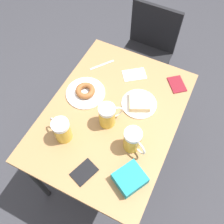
# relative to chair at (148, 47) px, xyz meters

# --- Properties ---
(ground_plane) EXTENTS (8.00, 8.00, 0.00)m
(ground_plane) POSITION_rel_chair_xyz_m (0.08, -0.85, -0.52)
(ground_plane) COLOR #333338
(table) EXTENTS (0.74, 1.01, 0.77)m
(table) POSITION_rel_chair_xyz_m (0.08, -0.85, 0.18)
(table) COLOR #997044
(table) RESTS_ON ground_plane
(chair) EXTENTS (0.41, 0.41, 0.85)m
(chair) POSITION_rel_chair_xyz_m (0.00, 0.00, 0.00)
(chair) COLOR black
(chair) RESTS_ON ground_plane
(plate_with_cake) EXTENTS (0.21, 0.21, 0.05)m
(plate_with_cake) POSITION_rel_chair_xyz_m (0.20, -0.72, 0.27)
(plate_with_cake) COLOR white
(plate_with_cake) RESTS_ON table
(plate_with_donut) EXTENTS (0.24, 0.24, 0.05)m
(plate_with_donut) POSITION_rel_chair_xyz_m (-0.13, -0.79, 0.27)
(plate_with_donut) COLOR white
(plate_with_donut) RESTS_ON table
(beer_mug_left) EXTENTS (0.14, 0.09, 0.15)m
(beer_mug_left) POSITION_rel_chair_xyz_m (0.27, -0.98, 0.33)
(beer_mug_left) COLOR gold
(beer_mug_left) RESTS_ON table
(beer_mug_center) EXTENTS (0.14, 0.09, 0.15)m
(beer_mug_center) POSITION_rel_chair_xyz_m (-0.09, -1.10, 0.33)
(beer_mug_center) COLOR gold
(beer_mug_center) RESTS_ON table
(beer_mug_right) EXTENTS (0.11, 0.12, 0.15)m
(beer_mug_right) POSITION_rel_chair_xyz_m (0.08, -0.91, 0.33)
(beer_mug_right) COLOR gold
(beer_mug_right) RESTS_ON table
(napkin_folded) EXTENTS (0.17, 0.16, 0.00)m
(napkin_folded) POSITION_rel_chair_xyz_m (0.08, -0.53, 0.26)
(napkin_folded) COLOR white
(napkin_folded) RESTS_ON table
(fork) EXTENTS (0.11, 0.14, 0.00)m
(fork) POSITION_rel_chair_xyz_m (-0.14, -0.54, 0.26)
(fork) COLOR silver
(fork) RESTS_ON table
(passport_near_edge) EXTENTS (0.13, 0.15, 0.01)m
(passport_near_edge) POSITION_rel_chair_xyz_m (0.11, -1.22, 0.26)
(passport_near_edge) COLOR black
(passport_near_edge) RESTS_ON table
(passport_far_edge) EXTENTS (0.15, 0.15, 0.01)m
(passport_far_edge) POSITION_rel_chair_xyz_m (0.35, -0.48, 0.26)
(passport_far_edge) COLOR maroon
(passport_far_edge) RESTS_ON table
(blue_pouch) EXTENTS (0.18, 0.18, 0.06)m
(blue_pouch) POSITION_rel_chair_xyz_m (0.33, -1.16, 0.29)
(blue_pouch) COLOR teal
(blue_pouch) RESTS_ON table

